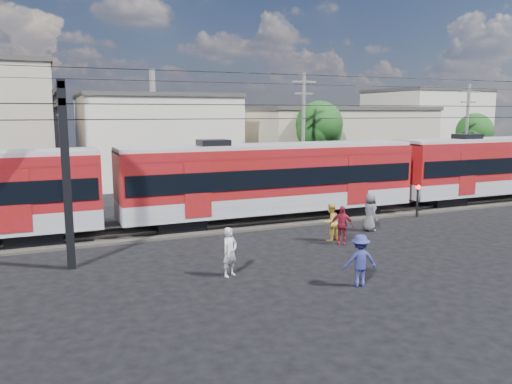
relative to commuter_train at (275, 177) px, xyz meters
The scene contains 19 objects.
ground 8.37m from the commuter_train, 93.96° to the right, with size 120.00×120.00×0.00m, color black.
track_bed 2.41m from the commuter_train, behind, with size 70.00×3.40×0.12m, color #2D2823.
rail_near 2.41m from the commuter_train, 126.44° to the right, with size 70.00×0.12×0.12m, color #59544C.
rail_far 2.41m from the commuter_train, 126.44° to the left, with size 70.00×0.12×0.12m, color #59544C.
commuter_train is the anchor object (origin of this frame).
catenary 9.60m from the commuter_train, behind, with size 70.00×9.30×7.52m.
building_midwest 19.21m from the commuter_train, 97.65° to the left, with size 12.24×12.24×7.30m.
building_mideast 20.91m from the commuter_train, 49.96° to the left, with size 16.32×10.20×6.30m.
building_east 34.01m from the commuter_train, 36.08° to the left, with size 10.20×10.20×8.30m.
utility_pole_mid 9.12m from the commuter_train, 52.12° to the left, with size 1.80×0.24×8.50m.
utility_pole_east 20.44m from the commuter_train, 17.15° to the left, with size 1.80×0.24×8.00m.
tree_near 13.47m from the commuter_train, 49.46° to the left, with size 3.82×3.64×6.72m.
tree_far 25.37m from the commuter_train, 21.05° to the left, with size 3.36×3.12×5.76m.
pedestrian_a 9.44m from the commuter_train, 124.96° to the right, with size 0.65×0.43×1.78m, color silver.
pedestrian_b 5.02m from the commuter_train, 82.72° to the right, with size 0.84×0.66×1.74m, color gold.
pedestrian_c 10.57m from the commuter_train, 99.10° to the right, with size 1.15×0.66×1.78m, color navy.
pedestrian_d 5.73m from the commuter_train, 82.33° to the right, with size 1.02×0.42×1.74m, color maroon.
pedestrian_e 5.34m from the commuter_train, 48.60° to the right, with size 0.92×0.60×1.89m, color #535358.
crossing_signal 8.18m from the commuter_train, 15.31° to the right, with size 0.27×0.27×1.87m.
Camera 1 is at (-10.65, -15.91, 5.83)m, focal length 35.00 mm.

